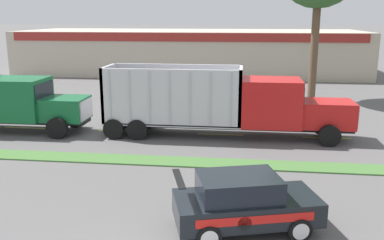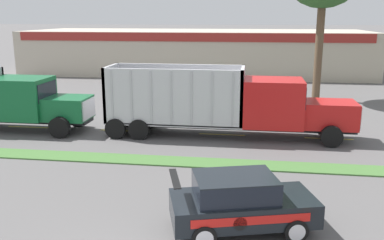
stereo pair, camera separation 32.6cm
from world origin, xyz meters
name	(u,v)px [view 1 (the left image)]	position (x,y,z in m)	size (l,w,h in m)	color
grass_verge	(186,162)	(0.00, 8.83, 0.03)	(120.00, 1.21, 0.06)	#477538
centre_line_2	(25,128)	(-9.63, 13.44, 0.00)	(2.40, 0.14, 0.01)	yellow
centre_line_3	(120,131)	(-4.23, 13.44, 0.00)	(2.40, 0.14, 0.01)	yellow
centre_line_4	(220,134)	(1.17, 13.44, 0.00)	(2.40, 0.14, 0.01)	yellow
centre_line_5	(326,138)	(6.57, 13.44, 0.00)	(2.40, 0.14, 0.01)	yellow
dump_truck_lead	(246,106)	(2.45, 13.14, 1.61)	(12.47, 2.67, 3.55)	black
rally_car	(244,202)	(2.43, 3.27, 0.86)	(4.43, 2.90, 1.71)	black
store_building_backdrop	(191,51)	(-3.55, 38.74, 2.26)	(35.89, 12.10, 4.51)	#BCB29E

